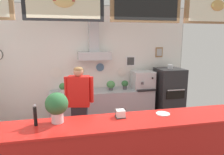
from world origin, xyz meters
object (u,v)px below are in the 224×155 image
object	(u,v)px
potted_oregano	(111,85)
potted_thyme	(77,86)
potted_rosemary	(63,87)
napkin_holder	(120,114)
espresso_machine	(143,80)
potted_basil	(125,84)
condiment_plate	(163,114)
pepper_grinder	(35,115)
pizza_oven	(169,96)
shop_worker	(80,106)
basil_vase	(57,106)

from	to	relation	value
potted_oregano	potted_thyme	xyz separation A→B (m)	(-0.84, 0.01, 0.01)
potted_rosemary	napkin_holder	bearing A→B (deg)	-68.31
espresso_machine	potted_oregano	distance (m)	0.85
potted_basil	potted_thyme	bearing A→B (deg)	-179.92
condiment_plate	pepper_grinder	bearing A→B (deg)	-178.99
pizza_oven	potted_oregano	world-z (taller)	pizza_oven
shop_worker	potted_oregano	distance (m)	1.35
potted_oregano	potted_thyme	size ratio (longest dim) A/B	0.90
potted_basil	pepper_grinder	size ratio (longest dim) A/B	0.80
espresso_machine	potted_thyme	distance (m)	1.70
basil_vase	potted_oregano	bearing A→B (deg)	60.97
shop_worker	napkin_holder	size ratio (longest dim) A/B	11.04
potted_rosemary	pepper_grinder	world-z (taller)	pepper_grinder
espresso_machine	basil_vase	xyz separation A→B (m)	(-2.05, -2.15, 0.16)
pizza_oven	shop_worker	bearing A→B (deg)	-159.13
basil_vase	potted_thyme	bearing A→B (deg)	80.78
pizza_oven	napkin_holder	distance (m)	2.76
espresso_machine	napkin_holder	world-z (taller)	espresso_machine
shop_worker	espresso_machine	bearing A→B (deg)	-136.84
espresso_machine	potted_rosemary	world-z (taller)	espresso_machine
potted_rosemary	potted_oregano	world-z (taller)	potted_oregano
pizza_oven	potted_oregano	bearing A→B (deg)	174.98
basil_vase	shop_worker	bearing A→B (deg)	72.40
potted_oregano	espresso_machine	bearing A→B (deg)	0.06
pizza_oven	condiment_plate	xyz separation A→B (m)	(-1.18, -2.03, 0.35)
potted_rosemary	potted_thyme	xyz separation A→B (m)	(0.33, -0.01, 0.02)
potted_thyme	condiment_plate	bearing A→B (deg)	-61.11
potted_thyme	condiment_plate	size ratio (longest dim) A/B	1.30
potted_rosemary	espresso_machine	bearing A→B (deg)	-0.55
espresso_machine	pepper_grinder	bearing A→B (deg)	-136.52
potted_thyme	basil_vase	bearing A→B (deg)	-99.22
shop_worker	potted_thyme	size ratio (longest dim) A/B	6.14
espresso_machine	pizza_oven	bearing A→B (deg)	-11.22
pepper_grinder	potted_basil	bearing A→B (deg)	50.23
pizza_oven	pepper_grinder	xyz separation A→B (m)	(-3.00, -2.07, 0.49)
potted_basil	potted_oregano	bearing A→B (deg)	-178.23
potted_basil	condiment_plate	xyz separation A→B (m)	(-0.01, -2.18, 0.02)
potted_rosemary	basil_vase	world-z (taller)	basil_vase
potted_oregano	pepper_grinder	xyz separation A→B (m)	(-1.47, -2.20, 0.15)
espresso_machine	potted_oregano	size ratio (longest dim) A/B	2.27
pizza_oven	napkin_holder	xyz separation A→B (m)	(-1.84, -2.01, 0.40)
potted_oregano	basil_vase	size ratio (longest dim) A/B	0.59
potted_oregano	pepper_grinder	distance (m)	2.65
condiment_plate	napkin_holder	xyz separation A→B (m)	(-0.66, 0.02, 0.04)
espresso_machine	potted_basil	distance (m)	0.49
potted_oregano	condiment_plate	world-z (taller)	potted_oregano
potted_basil	napkin_holder	xyz separation A→B (m)	(-0.68, -2.16, 0.06)
shop_worker	pepper_grinder	size ratio (longest dim) A/B	5.76
potted_rosemary	potted_basil	bearing A→B (deg)	-0.33
pepper_grinder	potted_oregano	bearing A→B (deg)	56.25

